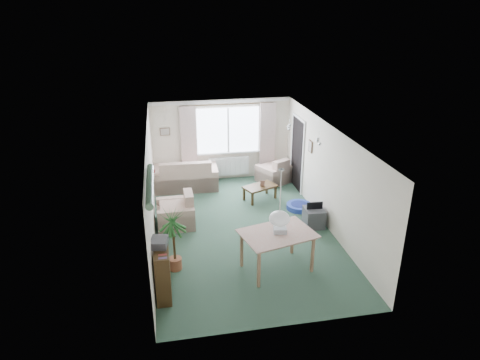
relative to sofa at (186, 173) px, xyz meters
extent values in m
plane|color=#2A4637|center=(1.10, -2.75, -0.44)|extent=(6.50, 6.50, 0.00)
cube|color=white|center=(1.30, 0.48, 1.06)|extent=(1.80, 0.03, 1.30)
cube|color=black|center=(1.30, 0.40, 1.83)|extent=(2.60, 0.03, 0.03)
cube|color=beige|center=(0.15, 0.38, 0.83)|extent=(0.45, 0.08, 2.00)
cube|color=beige|center=(2.45, 0.38, 0.83)|extent=(0.45, 0.08, 2.00)
cube|color=white|center=(1.30, 0.44, -0.04)|extent=(1.20, 0.10, 0.55)
cube|color=black|center=(3.08, -0.55, 0.56)|extent=(0.03, 0.95, 2.00)
sphere|color=white|center=(1.30, -5.05, 1.04)|extent=(0.36, 0.36, 0.36)
cylinder|color=#196626|center=(-0.82, -5.05, 1.84)|extent=(1.60, 1.60, 0.12)
sphere|color=silver|center=(2.40, -1.85, 1.78)|extent=(0.20, 0.20, 0.20)
sphere|color=silver|center=(2.70, -3.05, 1.78)|extent=(0.20, 0.20, 0.20)
cube|color=brown|center=(-0.50, 0.48, 1.11)|extent=(0.28, 0.03, 0.22)
cube|color=brown|center=(3.08, -1.55, 1.11)|extent=(0.03, 0.24, 0.30)
cube|color=beige|center=(0.00, 0.00, 0.00)|extent=(1.81, 1.01, 0.89)
cube|color=beige|center=(2.58, -0.02, -0.07)|extent=(1.11, 1.09, 0.74)
cube|color=beige|center=(-0.40, -2.16, -0.04)|extent=(0.87, 0.91, 0.81)
cube|color=black|center=(1.88, -1.16, -0.25)|extent=(0.99, 0.79, 0.39)
cube|color=brown|center=(1.95, -1.18, 0.03)|extent=(0.12, 0.06, 0.16)
cube|color=black|center=(-0.74, -4.79, 0.04)|extent=(0.27, 0.79, 0.96)
cube|color=#3F3E44|center=(-0.76, -4.70, 0.59)|extent=(0.34, 0.39, 0.14)
cylinder|color=#216223|center=(-0.50, -4.02, 0.21)|extent=(0.62, 0.62, 1.31)
cube|color=tan|center=(1.47, -4.39, -0.05)|extent=(1.44, 1.13, 0.79)
cube|color=silver|center=(1.52, -4.39, 0.41)|extent=(0.28, 0.22, 0.12)
cube|color=#343438|center=(2.80, -2.84, -0.22)|extent=(0.47, 0.51, 0.45)
cylinder|color=navy|center=(2.75, -1.90, -0.38)|extent=(0.70, 0.70, 0.13)
camera|label=1|loc=(-0.57, -11.32, 4.46)|focal=32.00mm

